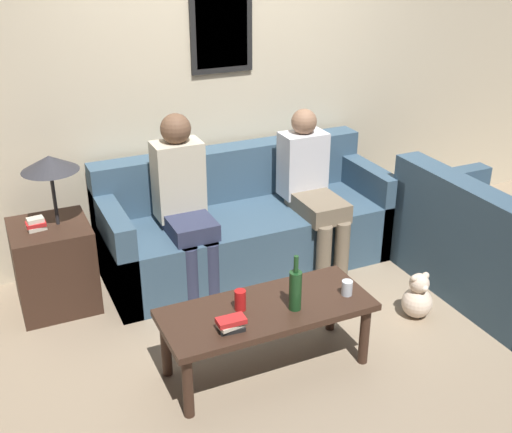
# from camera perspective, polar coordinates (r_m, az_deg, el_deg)

# --- Properties ---
(ground_plane) EXTENTS (16.00, 16.00, 0.00)m
(ground_plane) POSITION_cam_1_polar(r_m,az_deg,el_deg) (4.65, 1.54, -6.67)
(ground_plane) COLOR gray
(wall_back) EXTENTS (9.00, 0.08, 2.60)m
(wall_back) POSITION_cam_1_polar(r_m,az_deg,el_deg) (4.96, -3.17, 11.66)
(wall_back) COLOR beige
(wall_back) RESTS_ON ground_plane
(couch_main) EXTENTS (2.17, 0.83, 0.86)m
(couch_main) POSITION_cam_1_polar(r_m,az_deg,el_deg) (4.90, -0.96, -0.83)
(couch_main) COLOR #385166
(couch_main) RESTS_ON ground_plane
(couch_side) EXTENTS (0.83, 1.47, 0.86)m
(couch_side) POSITION_cam_1_polar(r_m,az_deg,el_deg) (4.79, 20.48, -3.13)
(couch_side) COLOR #385166
(couch_side) RESTS_ON ground_plane
(coffee_table) EXTENTS (1.23, 0.50, 0.43)m
(coffee_table) POSITION_cam_1_polar(r_m,az_deg,el_deg) (3.73, 0.96, -8.81)
(coffee_table) COLOR #382319
(coffee_table) RESTS_ON ground_plane
(side_table_with_lamp) EXTENTS (0.51, 0.51, 1.08)m
(side_table_with_lamp) POSITION_cam_1_polar(r_m,az_deg,el_deg) (4.54, -17.53, -3.53)
(side_table_with_lamp) COLOR #382319
(side_table_with_lamp) RESTS_ON ground_plane
(wine_bottle) EXTENTS (0.07, 0.07, 0.34)m
(wine_bottle) POSITION_cam_1_polar(r_m,az_deg,el_deg) (3.62, 3.52, -6.46)
(wine_bottle) COLOR #19421E
(wine_bottle) RESTS_ON coffee_table
(drinking_glass) EXTENTS (0.06, 0.06, 0.09)m
(drinking_glass) POSITION_cam_1_polar(r_m,az_deg,el_deg) (3.82, 8.09, -6.30)
(drinking_glass) COLOR silver
(drinking_glass) RESTS_ON coffee_table
(book_stack) EXTENTS (0.16, 0.10, 0.07)m
(book_stack) POSITION_cam_1_polar(r_m,az_deg,el_deg) (3.49, -2.22, -9.53)
(book_stack) COLOR black
(book_stack) RESTS_ON coffee_table
(soda_can) EXTENTS (0.07, 0.07, 0.12)m
(soda_can) POSITION_cam_1_polar(r_m,az_deg,el_deg) (3.64, -1.41, -7.44)
(soda_can) COLOR red
(soda_can) RESTS_ON coffee_table
(person_left) EXTENTS (0.34, 0.57, 1.26)m
(person_left) POSITION_cam_1_polar(r_m,az_deg,el_deg) (4.47, -6.44, 1.71)
(person_left) COLOR #2D334C
(person_left) RESTS_ON ground_plane
(person_right) EXTENTS (0.34, 0.66, 1.18)m
(person_right) POSITION_cam_1_polar(r_m,az_deg,el_deg) (4.82, 4.92, 2.88)
(person_right) COLOR #756651
(person_right) RESTS_ON ground_plane
(teddy_bear) EXTENTS (0.21, 0.21, 0.32)m
(teddy_bear) POSITION_cam_1_polar(r_m,az_deg,el_deg) (4.45, 14.16, -7.03)
(teddy_bear) COLOR beige
(teddy_bear) RESTS_ON ground_plane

